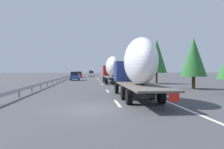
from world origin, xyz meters
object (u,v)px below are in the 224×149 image
(truck_trailing, at_px, (137,66))
(car_white_van, at_px, (91,74))
(car_red_compact, at_px, (79,75))
(car_silver_hatch, at_px, (91,73))
(car_blue_sedan, at_px, (75,76))
(truck_lead, at_px, (112,69))
(road_sign, at_px, (115,70))

(truck_trailing, xyz_separation_m, car_white_van, (59.63, 3.37, -1.62))
(car_white_van, xyz_separation_m, car_red_compact, (-11.20, 3.66, -0.01))
(car_silver_hatch, bearing_deg, car_blue_sedan, 175.99)
(truck_lead, relative_size, car_silver_hatch, 3.13)
(truck_lead, relative_size, car_red_compact, 3.17)
(car_silver_hatch, bearing_deg, road_sign, -170.58)
(car_white_van, height_order, car_blue_sedan, car_blue_sedan)
(truck_lead, height_order, car_red_compact, truck_lead)
(truck_lead, bearing_deg, car_blue_sedan, 31.49)
(truck_lead, bearing_deg, car_white_van, 4.90)
(truck_lead, height_order, car_silver_hatch, truck_lead)
(truck_lead, distance_m, car_silver_hatch, 62.87)
(car_red_compact, bearing_deg, road_sign, -114.22)
(truck_trailing, distance_m, car_white_van, 59.74)
(car_blue_sedan, bearing_deg, car_red_compact, 0.07)
(car_blue_sedan, relative_size, road_sign, 1.26)
(car_blue_sedan, bearing_deg, truck_lead, -148.51)
(car_white_van, relative_size, road_sign, 1.44)
(truck_lead, distance_m, truck_trailing, 20.33)
(truck_lead, height_order, car_blue_sedan, truck_lead)
(road_sign, bearing_deg, truck_trailing, 175.96)
(car_blue_sedan, distance_m, road_sign, 15.82)
(truck_lead, xyz_separation_m, car_white_van, (39.30, 3.37, -1.58))
(car_blue_sedan, bearing_deg, truck_trailing, -167.56)
(car_red_compact, relative_size, road_sign, 1.33)
(car_white_van, bearing_deg, road_sign, -157.67)
(car_red_compact, bearing_deg, truck_trailing, -171.74)
(car_red_compact, height_order, road_sign, road_sign)
(car_red_compact, bearing_deg, car_white_van, -18.08)
(truck_trailing, xyz_separation_m, car_silver_hatch, (83.09, 3.41, -1.58))
(car_white_van, xyz_separation_m, car_blue_sedan, (-27.85, 3.64, 0.01))
(truck_lead, relative_size, car_white_van, 2.94)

